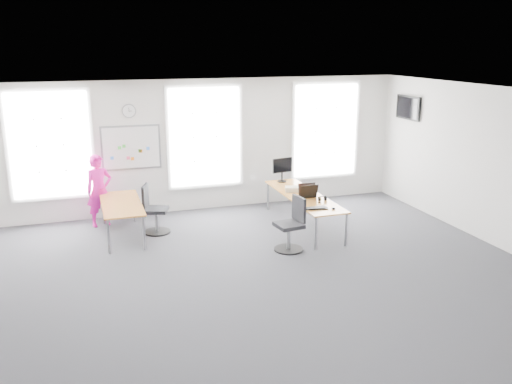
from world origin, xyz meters
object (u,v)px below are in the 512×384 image
object	(u,v)px
desk_left	(121,206)
person	(99,191)
keyboard	(316,208)
desk_right	(303,197)
chair_left	(153,212)
headphones	(322,199)
monitor	(282,168)
chair_right	(292,227)

from	to	relation	value
desk_left	person	bearing A→B (deg)	113.86
keyboard	desk_right	bearing A→B (deg)	94.27
desk_left	chair_left	world-z (taller)	chair_left
headphones	chair_left	bearing A→B (deg)	177.88
desk_right	person	xyz separation A→B (m)	(-4.06, 1.40, 0.13)
desk_left	keyboard	size ratio (longest dim) A/B	4.33
monitor	chair_left	bearing A→B (deg)	-178.78
desk_left	headphones	xyz separation A→B (m)	(3.88, -1.05, 0.09)
chair_left	keyboard	bearing A→B (deg)	-98.51
desk_left	person	distance (m)	0.94
monitor	headphones	bearing A→B (deg)	-92.88
headphones	chair_right	bearing A→B (deg)	-127.46
desk_left	monitor	world-z (taller)	monitor
desk_right	person	world-z (taller)	person
desk_right	desk_left	size ratio (longest dim) A/B	1.47
chair_left	person	bearing A→B (deg)	70.01
desk_right	headphones	world-z (taller)	headphones
person	keyboard	xyz separation A→B (m)	(3.91, -2.38, -0.07)
headphones	desk_right	bearing A→B (deg)	127.20
chair_right	person	xyz separation A→B (m)	(-3.32, 2.59, 0.32)
desk_right	monitor	distance (m)	1.25
person	monitor	bearing A→B (deg)	-19.47
desk_left	person	world-z (taller)	person
desk_right	chair_left	size ratio (longest dim) A/B	2.78
chair_right	monitor	bearing A→B (deg)	155.57
person	keyboard	size ratio (longest dim) A/B	3.46
chair_right	monitor	size ratio (longest dim) A/B	1.84
desk_right	chair_left	world-z (taller)	chair_left
desk_right	headphones	distance (m)	0.55
desk_right	chair_right	world-z (taller)	chair_right
headphones	person	bearing A→B (deg)	172.09
chair_right	desk_left	bearing A→B (deg)	-128.35
person	keyboard	bearing A→B (deg)	-47.79
desk_left	monitor	bearing A→B (deg)	9.96
desk_left	keyboard	distance (m)	3.85
desk_left	chair_right	world-z (taller)	chair_right
desk_right	chair_left	xyz separation A→B (m)	(-3.06, 0.57, -0.20)
desk_right	person	size ratio (longest dim) A/B	1.84
person	chair_left	bearing A→B (deg)	-56.03
headphones	monitor	xyz separation A→B (m)	(-0.22, 1.69, 0.29)
person	monitor	world-z (taller)	person
desk_right	headphones	bearing A→B (deg)	-69.01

